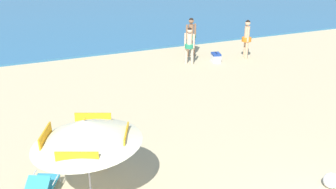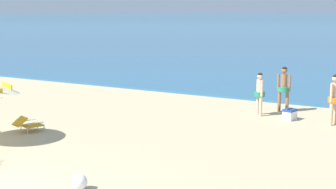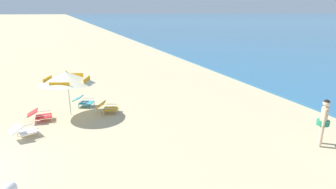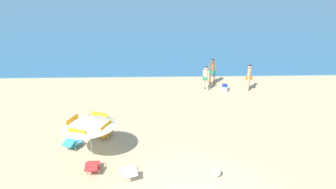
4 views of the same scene
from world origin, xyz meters
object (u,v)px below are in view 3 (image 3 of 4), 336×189
object	(u,v)px
lounge_chair_facing_sea	(24,131)
person_standing_beside	(324,119)
lounge_chair_beside_umbrella	(40,115)
lounge_chair_under_umbrella	(83,101)
lounge_chair_spare_folded	(107,107)
beach_ball	(9,189)
beach_umbrella_striped_main	(67,78)

from	to	relation	value
lounge_chair_facing_sea	person_standing_beside	world-z (taller)	person_standing_beside
lounge_chair_beside_umbrella	person_standing_beside	xyz separation A→B (m)	(5.69, 8.89, 0.66)
lounge_chair_under_umbrella	lounge_chair_facing_sea	size ratio (longest dim) A/B	1.00
lounge_chair_facing_sea	person_standing_beside	size ratio (longest dim) A/B	0.63
lounge_chair_under_umbrella	lounge_chair_facing_sea	world-z (taller)	lounge_chair_facing_sea
lounge_chair_spare_folded	beach_ball	xyz separation A→B (m)	(4.81, -3.16, -0.09)
lounge_chair_spare_folded	person_standing_beside	world-z (taller)	person_standing_beside
lounge_chair_facing_sea	lounge_chair_spare_folded	xyz separation A→B (m)	(-1.38, 3.18, -0.00)
lounge_chair_beside_umbrella	beach_ball	xyz separation A→B (m)	(4.88, -0.44, -0.10)
beach_umbrella_striped_main	lounge_chair_spare_folded	distance (m)	2.09
beach_umbrella_striped_main	person_standing_beside	size ratio (longest dim) A/B	1.94
lounge_chair_spare_folded	person_standing_beside	size ratio (longest dim) A/B	0.63
beach_umbrella_striped_main	lounge_chair_beside_umbrella	world-z (taller)	beach_umbrella_striped_main
lounge_chair_facing_sea	beach_ball	distance (m)	3.43
lounge_chair_spare_folded	beach_ball	distance (m)	5.76
lounge_chair_beside_umbrella	lounge_chair_spare_folded	world-z (taller)	lounge_chair_spare_folded
lounge_chair_beside_umbrella	person_standing_beside	world-z (taller)	person_standing_beside
lounge_chair_facing_sea	beach_ball	world-z (taller)	lounge_chair_facing_sea
person_standing_beside	beach_ball	bearing A→B (deg)	-95.00
lounge_chair_under_umbrella	lounge_chair_spare_folded	size ratio (longest dim) A/B	1.00
lounge_chair_facing_sea	lounge_chair_under_umbrella	bearing A→B (deg)	139.43
beach_umbrella_striped_main	person_standing_beside	xyz separation A→B (m)	(5.96, 7.69, -0.73)
person_standing_beside	lounge_chair_facing_sea	bearing A→B (deg)	-114.45
lounge_chair_beside_umbrella	beach_ball	world-z (taller)	lounge_chair_beside_umbrella
lounge_chair_spare_folded	person_standing_beside	xyz separation A→B (m)	(5.63, 6.17, 0.67)
person_standing_beside	beach_ball	world-z (taller)	person_standing_beside
lounge_chair_under_umbrella	lounge_chair_spare_folded	xyz separation A→B (m)	(1.27, 0.90, -0.01)
lounge_chair_under_umbrella	lounge_chair_facing_sea	distance (m)	3.49
lounge_chair_facing_sea	person_standing_beside	xyz separation A→B (m)	(4.25, 9.34, 0.66)
lounge_chair_facing_sea	beach_ball	size ratio (longest dim) A/B	2.86
lounge_chair_facing_sea	lounge_chair_spare_folded	size ratio (longest dim) A/B	1.00
lounge_chair_beside_umbrella	beach_umbrella_striped_main	bearing A→B (deg)	102.56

